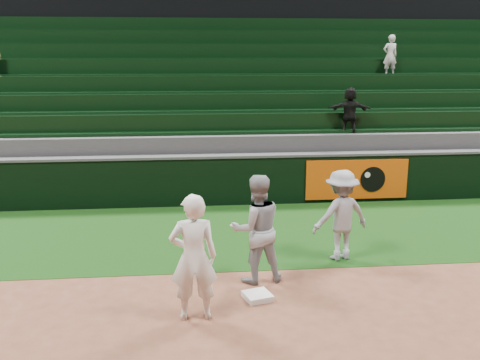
% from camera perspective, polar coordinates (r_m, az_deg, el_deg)
% --- Properties ---
extents(ground, '(70.00, 70.00, 0.00)m').
position_cam_1_polar(ground, '(8.59, 2.98, -12.02)').
color(ground, brown).
rests_on(ground, ground).
extents(foul_grass, '(36.00, 4.20, 0.01)m').
position_cam_1_polar(foul_grass, '(11.35, 0.73, -5.53)').
color(foul_grass, black).
rests_on(foul_grass, ground).
extents(upper_deck, '(40.00, 12.00, 12.00)m').
position_cam_1_polar(upper_deck, '(25.25, -3.02, 18.64)').
color(upper_deck, black).
rests_on(upper_deck, ground).
extents(first_base, '(0.49, 0.49, 0.09)m').
position_cam_1_polar(first_base, '(8.41, 1.88, -12.27)').
color(first_base, white).
rests_on(first_base, ground).
extents(first_baseman, '(0.69, 0.47, 1.83)m').
position_cam_1_polar(first_baseman, '(7.53, -4.98, -8.23)').
color(first_baseman, white).
rests_on(first_baseman, ground).
extents(baserunner, '(0.98, 0.83, 1.80)m').
position_cam_1_polar(baserunner, '(8.72, 1.75, -5.22)').
color(baserunner, '#989BA2').
rests_on(baserunner, ground).
extents(base_coach, '(1.19, 0.86, 1.66)m').
position_cam_1_polar(base_coach, '(9.82, 10.73, -3.70)').
color(base_coach, '#9495A0').
rests_on(base_coach, foul_grass).
extents(field_wall, '(36.00, 0.45, 1.25)m').
position_cam_1_polar(field_wall, '(13.28, -0.19, 0.11)').
color(field_wall, black).
rests_on(field_wall, ground).
extents(stadium_seating, '(36.00, 5.95, 4.85)m').
position_cam_1_polar(stadium_seating, '(16.80, -1.51, 6.60)').
color(stadium_seating, '#38373A').
rests_on(stadium_seating, ground).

